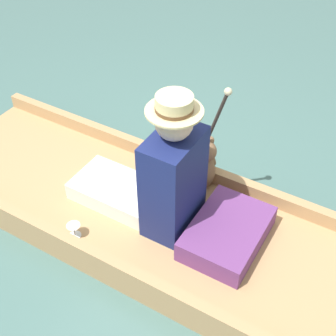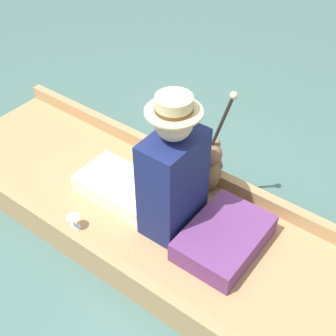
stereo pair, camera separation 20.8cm
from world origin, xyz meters
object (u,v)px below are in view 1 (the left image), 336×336
object	(u,v)px
teddy_bear	(204,166)
wine_glass	(74,229)
walking_cane	(211,130)
seated_person	(159,177)

from	to	relation	value
teddy_bear	wine_glass	xyz separation A→B (m)	(-0.73, 0.43, -0.11)
teddy_bear	walking_cane	world-z (taller)	walking_cane
walking_cane	teddy_bear	bearing A→B (deg)	104.68
seated_person	teddy_bear	distance (m)	0.39
teddy_bear	wine_glass	bearing A→B (deg)	149.31
wine_glass	teddy_bear	bearing A→B (deg)	-30.69
seated_person	wine_glass	world-z (taller)	seated_person
seated_person	walking_cane	world-z (taller)	seated_person
seated_person	walking_cane	bearing A→B (deg)	-24.09
seated_person	walking_cane	distance (m)	0.41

